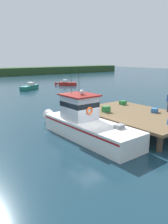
{
  "coord_description": "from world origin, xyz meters",
  "views": [
    {
      "loc": [
        -9.13,
        -11.46,
        5.52
      ],
      "look_at": [
        1.2,
        2.13,
        1.4
      ],
      "focal_mm": 36.07,
      "sensor_mm": 36.0,
      "label": 1
    }
  ],
  "objects_px": {
    "main_fishing_boat": "(85,123)",
    "moored_boat_mid_harbor": "(30,87)",
    "crate_stack_near_edge": "(106,109)",
    "crate_single_by_cleat": "(123,103)",
    "crate_stack_mid_dock": "(155,110)",
    "moored_boat_far_right": "(66,83)"
  },
  "relations": [
    {
      "from": "crate_single_by_cleat",
      "to": "moored_boat_far_right",
      "type": "bearing_deg",
      "value": 68.92
    },
    {
      "from": "crate_stack_mid_dock",
      "to": "moored_boat_far_right",
      "type": "distance_m",
      "value": 30.1
    },
    {
      "from": "moored_boat_far_right",
      "to": "moored_boat_mid_harbor",
      "type": "xyz_separation_m",
      "value": [
        -8.55,
        -1.28,
        0.05
      ]
    },
    {
      "from": "crate_stack_near_edge",
      "to": "crate_single_by_cleat",
      "type": "bearing_deg",
      "value": 20.72
    },
    {
      "from": "crate_stack_mid_dock",
      "to": "moored_boat_far_right",
      "type": "xyz_separation_m",
      "value": [
        9.78,
        28.45,
        -0.98
      ]
    },
    {
      "from": "main_fishing_boat",
      "to": "moored_boat_far_right",
      "type": "relative_size",
      "value": 2.6
    },
    {
      "from": "main_fishing_boat",
      "to": "crate_single_by_cleat",
      "type": "xyz_separation_m",
      "value": [
        6.29,
        2.29,
        0.37
      ]
    },
    {
      "from": "moored_boat_far_right",
      "to": "crate_stack_near_edge",
      "type": "bearing_deg",
      "value": -116.33
    },
    {
      "from": "crate_stack_near_edge",
      "to": "moored_boat_mid_harbor",
      "type": "xyz_separation_m",
      "value": [
        4.29,
        24.68,
        -1.0
      ]
    },
    {
      "from": "main_fishing_boat",
      "to": "crate_stack_mid_dock",
      "type": "distance_m",
      "value": 6.22
    },
    {
      "from": "main_fishing_boat",
      "to": "moored_boat_mid_harbor",
      "type": "distance_m",
      "value": 26.72
    },
    {
      "from": "crate_single_by_cleat",
      "to": "moored_boat_mid_harbor",
      "type": "distance_m",
      "value": 23.46
    },
    {
      "from": "moored_boat_mid_harbor",
      "to": "crate_stack_near_edge",
      "type": "bearing_deg",
      "value": -99.87
    },
    {
      "from": "crate_stack_near_edge",
      "to": "crate_stack_mid_dock",
      "type": "xyz_separation_m",
      "value": [
        3.06,
        -2.49,
        -0.07
      ]
    },
    {
      "from": "crate_single_by_cleat",
      "to": "crate_stack_mid_dock",
      "type": "relative_size",
      "value": 1.0
    },
    {
      "from": "crate_stack_near_edge",
      "to": "moored_boat_far_right",
      "type": "bearing_deg",
      "value": 63.67
    },
    {
      "from": "main_fishing_boat",
      "to": "crate_stack_mid_dock",
      "type": "bearing_deg",
      "value": -13.58
    },
    {
      "from": "crate_single_by_cleat",
      "to": "moored_boat_far_right",
      "type": "distance_m",
      "value": 26.5
    },
    {
      "from": "crate_single_by_cleat",
      "to": "crate_stack_mid_dock",
      "type": "distance_m",
      "value": 3.75
    },
    {
      "from": "crate_stack_near_edge",
      "to": "moored_boat_mid_harbor",
      "type": "height_order",
      "value": "crate_stack_near_edge"
    },
    {
      "from": "main_fishing_boat",
      "to": "crate_stack_mid_dock",
      "type": "height_order",
      "value": "main_fishing_boat"
    },
    {
      "from": "moored_boat_mid_harbor",
      "to": "crate_single_by_cleat",
      "type": "bearing_deg",
      "value": -92.38
    }
  ]
}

